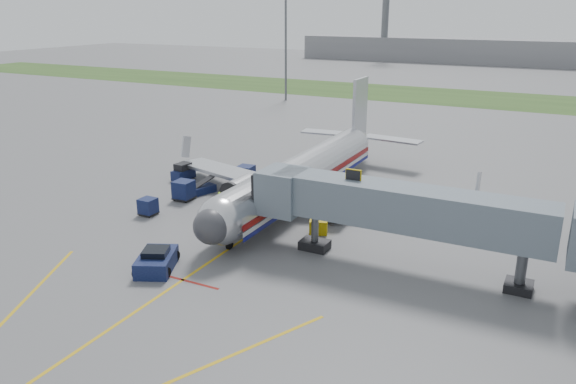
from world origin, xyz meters
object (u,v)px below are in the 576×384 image
at_px(baggage_tug, 183,172).
at_px(belt_loader, 201,189).
at_px(pushback_tug, 157,261).
at_px(ramp_worker, 220,202).
at_px(airliner, 302,174).

xyz_separation_m(baggage_tug, belt_loader, (4.70, -3.27, -0.36)).
height_order(pushback_tug, ramp_worker, ramp_worker).
relative_size(airliner, ramp_worker, 18.99).
relative_size(airliner, pushback_tug, 7.90).
bearing_deg(baggage_tug, airliner, -1.17).
distance_m(pushback_tug, baggage_tug, 22.52).
bearing_deg(belt_loader, airliner, 16.56).
height_order(pushback_tug, belt_loader, belt_loader).
height_order(baggage_tug, belt_loader, baggage_tug).
height_order(airliner, baggage_tug, airliner).
distance_m(pushback_tug, ramp_worker, 12.48).
relative_size(baggage_tug, belt_loader, 0.71).
bearing_deg(airliner, baggage_tug, 178.83).
bearing_deg(airliner, pushback_tug, -98.14).
bearing_deg(pushback_tug, ramp_worker, 102.22).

